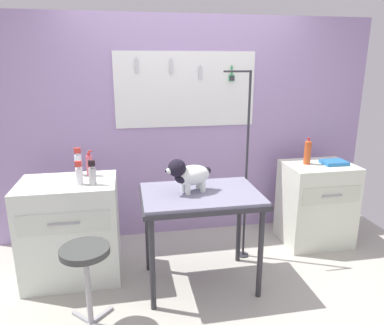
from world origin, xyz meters
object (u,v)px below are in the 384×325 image
object	(u,v)px
grooming_arm	(245,175)
cabinet_right	(316,203)
dog	(188,174)
grooming_table	(201,202)
stool	(86,263)
soda_bottle	(308,152)
counter_left	(71,230)
pump_bottle_white	(90,165)

from	to	relation	value
grooming_arm	cabinet_right	size ratio (longest dim) A/B	2.09
grooming_arm	dog	xyz separation A→B (m)	(-0.60, -0.34, 0.15)
grooming_table	stool	size ratio (longest dim) A/B	1.56
cabinet_right	soda_bottle	distance (m)	0.57
grooming_table	counter_left	bearing A→B (deg)	163.85
cabinet_right	stool	xyz separation A→B (m)	(-2.22, -0.88, 0.08)
dog	counter_left	xyz separation A→B (m)	(-0.98, 0.29, -0.54)
stool	soda_bottle	distance (m)	2.33
grooming_arm	cabinet_right	world-z (taller)	grooming_arm
counter_left	pump_bottle_white	world-z (taller)	pump_bottle_white
grooming_table	stool	distance (m)	0.99
grooming_arm	pump_bottle_white	xyz separation A→B (m)	(-1.40, 0.10, 0.14)
soda_bottle	grooming_arm	bearing A→B (deg)	-165.00
cabinet_right	pump_bottle_white	size ratio (longest dim) A/B	3.78
cabinet_right	stool	world-z (taller)	cabinet_right
grooming_table	dog	bearing A→B (deg)	169.80
stool	dog	bearing A→B (deg)	26.17
dog	stool	world-z (taller)	dog
counter_left	pump_bottle_white	xyz separation A→B (m)	(0.18, 0.14, 0.53)
stool	pump_bottle_white	xyz separation A→B (m)	(-0.01, 0.82, 0.47)
dog	cabinet_right	size ratio (longest dim) A/B	0.46
pump_bottle_white	cabinet_right	bearing A→B (deg)	1.46
cabinet_right	soda_bottle	world-z (taller)	soda_bottle
cabinet_right	soda_bottle	xyz separation A→B (m)	(-0.13, 0.03, 0.55)
grooming_arm	pump_bottle_white	world-z (taller)	grooming_arm
grooming_table	grooming_arm	size ratio (longest dim) A/B	0.55
grooming_arm	pump_bottle_white	distance (m)	1.41
cabinet_right	pump_bottle_white	bearing A→B (deg)	-178.54
grooming_table	pump_bottle_white	world-z (taller)	pump_bottle_white
pump_bottle_white	grooming_table	bearing A→B (deg)	-26.91
soda_bottle	counter_left	bearing A→B (deg)	-174.16
grooming_table	grooming_arm	distance (m)	0.62
grooming_table	pump_bottle_white	size ratio (longest dim) A/B	4.32
grooming_arm	stool	bearing A→B (deg)	-152.35
cabinet_right	grooming_table	bearing A→B (deg)	-158.98
grooming_table	cabinet_right	size ratio (longest dim) A/B	1.14
counter_left	soda_bottle	bearing A→B (deg)	5.84
grooming_table	counter_left	world-z (taller)	counter_left
grooming_table	stool	world-z (taller)	grooming_table
dog	counter_left	size ratio (longest dim) A/B	0.44
grooming_arm	stool	xyz separation A→B (m)	(-1.38, -0.72, -0.32)
pump_bottle_white	soda_bottle	size ratio (longest dim) A/B	0.84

